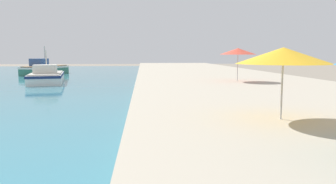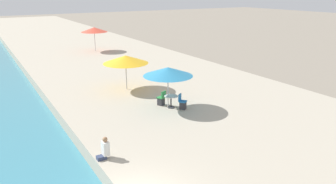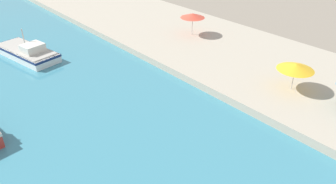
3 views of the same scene
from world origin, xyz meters
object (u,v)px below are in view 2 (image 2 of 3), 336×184
person_at_quay (105,149)px  cafe_umbrella_white (126,59)px  cafe_umbrella_pink (168,72)px  cafe_umbrella_striped (94,30)px  cafe_chair_right (182,104)px  cafe_table (171,99)px  cafe_chair_left (161,100)px

person_at_quay → cafe_umbrella_white: bearing=60.8°
cafe_umbrella_white → cafe_umbrella_pink: bearing=-83.7°
cafe_umbrella_striped → cafe_chair_right: 21.07m
cafe_table → cafe_chair_right: size_ratio=0.88×
cafe_umbrella_white → cafe_table: (0.73, -4.79, -1.61)m
cafe_umbrella_striped → cafe_table: bearing=-96.5°
cafe_umbrella_pink → cafe_table: (0.20, -0.01, -1.70)m
cafe_table → cafe_chair_left: size_ratio=0.88×
cafe_table → person_at_quay: bearing=-145.4°
cafe_umbrella_pink → cafe_chair_left: 2.02m
cafe_umbrella_pink → cafe_umbrella_white: bearing=96.3°
cafe_chair_left → cafe_umbrella_pink: bearing=-105.8°
cafe_chair_right → person_at_quay: bearing=-9.2°
cafe_chair_left → person_at_quay: 6.93m
cafe_umbrella_pink → cafe_umbrella_white: cafe_umbrella_pink is taller
cafe_chair_left → person_at_quay: (-5.28, -4.49, 0.10)m
cafe_chair_left → cafe_umbrella_white: bearing=73.7°
cafe_umbrella_white → cafe_table: 5.11m
cafe_table → cafe_chair_right: (0.44, -0.57, -0.21)m
cafe_umbrella_pink → cafe_umbrella_striped: size_ratio=0.98×
cafe_umbrella_white → cafe_umbrella_striped: (3.04, 15.52, 0.27)m
cafe_umbrella_pink → cafe_chair_left: cafe_umbrella_pink is taller
cafe_umbrella_white → cafe_umbrella_striped: size_ratio=1.06×
cafe_chair_right → cafe_umbrella_striped: bearing=-132.8°
cafe_chair_left → person_at_quay: person_at_quay is taller
cafe_umbrella_pink → cafe_chair_right: 2.09m
cafe_umbrella_pink → cafe_table: bearing=-3.0°
cafe_umbrella_white → person_at_quay: (-4.82, -8.62, -1.72)m
cafe_umbrella_white → cafe_table: cafe_umbrella_white is taller
person_at_quay → cafe_chair_right: bearing=28.5°
cafe_chair_right → person_at_quay: (-6.00, -3.25, 0.10)m
cafe_umbrella_pink → person_at_quay: bearing=-144.4°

